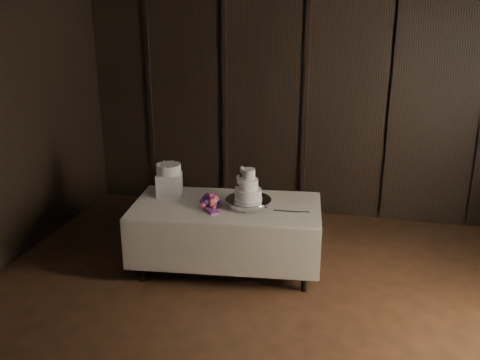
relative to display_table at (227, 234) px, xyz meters
name	(u,v)px	position (x,y,z in m)	size (l,w,h in m)	color
room	(246,193)	(0.58, -1.59, 1.08)	(6.08, 7.08, 3.08)	black
display_table	(227,234)	(0.00, 0.00, 0.00)	(2.10, 1.26, 0.76)	beige
cake_stand	(248,203)	(0.24, -0.01, 0.39)	(0.48, 0.48, 0.09)	silver
wedding_cake	(246,187)	(0.22, -0.02, 0.56)	(0.32, 0.27, 0.33)	white
bouquet	(210,202)	(-0.14, -0.11, 0.41)	(0.29, 0.39, 0.18)	#EB508C
box_pedestal	(169,184)	(-0.69, 0.15, 0.47)	(0.26, 0.26, 0.25)	white
small_cake	(169,169)	(-0.69, 0.15, 0.65)	(0.27, 0.27, 0.11)	white
cake_knife	(287,211)	(0.66, -0.05, 0.35)	(0.37, 0.02, 0.01)	silver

